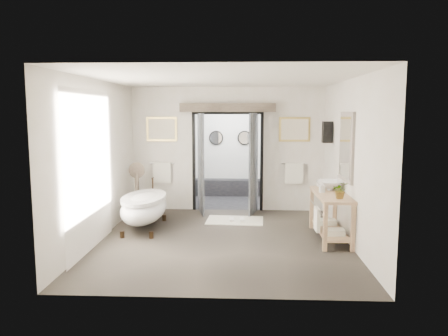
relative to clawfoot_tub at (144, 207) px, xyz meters
The scene contains 13 objects.
ground_plane 1.80m from the clawfoot_tub, 24.09° to the right, with size 5.00×5.00×0.00m, color #423C33.
room_shell 2.27m from the clawfoot_tub, 28.27° to the right, with size 4.52×5.02×2.91m.
shower_room 3.68m from the clawfoot_tub, 64.07° to the left, with size 2.22×2.01×2.51m.
back_wall_dressing 2.52m from the clawfoot_tub, 45.14° to the left, with size 3.82×0.79×2.52m.
clawfoot_tub is the anchor object (origin of this frame).
vanity 3.59m from the clawfoot_tub, ahead, with size 0.57×1.60×0.85m.
pedestal_mirror 1.11m from the clawfoot_tub, 110.90° to the left, with size 0.36×0.23×1.22m.
rug 1.98m from the clawfoot_tub, 22.14° to the left, with size 1.20×0.80×0.01m, color beige.
slippers 2.00m from the clawfoot_tub, 20.33° to the left, with size 0.33×0.25×0.05m.
basin 3.65m from the clawfoot_tub, ahead, with size 0.52×0.52×0.18m, color white.
plant 3.81m from the clawfoot_tub, 15.70° to the right, with size 0.26×0.22×0.29m, color gray.
soap_bottle_a 3.48m from the clawfoot_tub, ahead, with size 0.09×0.09×0.20m, color gray.
soap_bottle_b 3.52m from the clawfoot_tub, ahead, with size 0.13×0.13×0.17m, color gray.
Camera 1 is at (0.38, -7.71, 2.32)m, focal length 35.00 mm.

